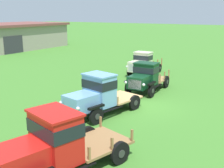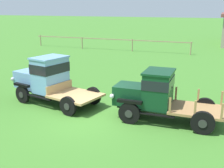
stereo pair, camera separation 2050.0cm
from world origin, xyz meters
name	(u,v)px [view 2 (the right image)]	position (x,y,z in m)	size (l,w,h in m)	color
ground_plane	(88,119)	(0.00, 0.00, 0.00)	(240.00, 240.00, 0.00)	#3D7528
paddock_fence	(107,41)	(-6.89, 19.02, 1.02)	(18.46, 0.68, 1.32)	#997F60
vintage_truck_second_in_line	(48,79)	(-2.92, 1.43, 1.21)	(5.19, 2.85, 2.34)	black
vintage_truck_midrow_center	(156,94)	(2.69, 1.09, 1.13)	(4.62, 2.01, 2.16)	black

